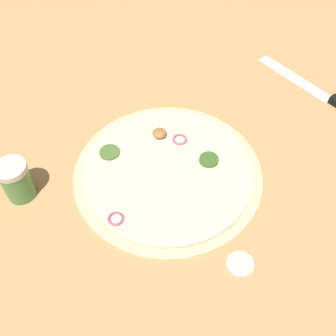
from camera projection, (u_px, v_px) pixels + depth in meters
The scene contains 4 objects.
ground_plane at pixel (168, 173), 0.79m from camera, with size 3.00×3.00×0.00m, color tan.
pizza at pixel (168, 171), 0.79m from camera, with size 0.38×0.38×0.03m.
spice_jar at pixel (16, 180), 0.73m from camera, with size 0.06×0.06×0.08m.
loose_cap at pixel (240, 264), 0.67m from camera, with size 0.05×0.05×0.01m.
Camera 1 is at (-0.28, 0.39, 0.63)m, focal length 42.00 mm.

